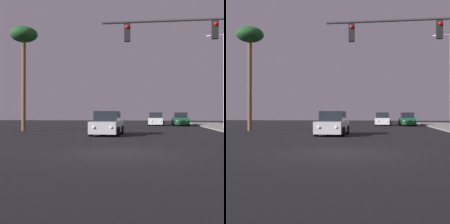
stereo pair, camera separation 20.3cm
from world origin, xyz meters
TOP-DOWN VIEW (x-y plane):
  - ground_plane at (0.00, 0.00)m, footprint 120.00×120.00m
  - car_silver at (-1.83, 9.64)m, footprint 2.04×4.33m
  - car_green at (4.94, 29.45)m, footprint 2.04×4.34m
  - car_white at (1.79, 28.74)m, footprint 2.04×4.34m
  - traffic_light_mast at (4.83, 4.06)m, footprint 8.86×0.36m
  - street_lamp at (7.96, 18.64)m, footprint 1.74×0.24m
  - palm_tree_near at (-9.83, 14.00)m, footprint 2.40×2.40m

SIDE VIEW (x-z plane):
  - ground_plane at x=0.00m, z-range 0.00..0.00m
  - car_silver at x=-1.83m, z-range -0.08..1.60m
  - car_green at x=4.94m, z-range -0.08..1.60m
  - car_white at x=1.79m, z-range -0.08..1.60m
  - traffic_light_mast at x=4.83m, z-range 1.56..8.06m
  - street_lamp at x=7.96m, z-range 0.62..9.62m
  - palm_tree_near at x=-9.83m, z-range 3.36..12.45m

